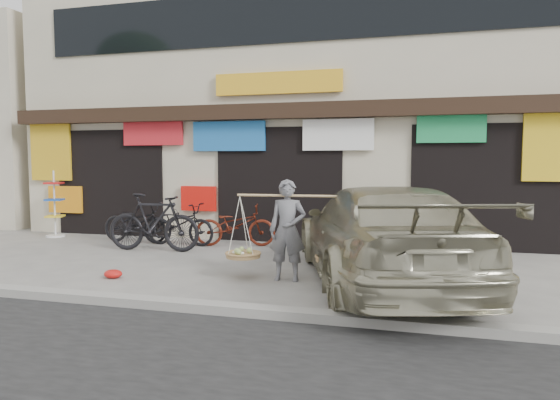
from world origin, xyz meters
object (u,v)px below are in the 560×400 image
(bike_2, at_px, (235,225))
(suv, at_px, (381,235))
(street_vendor, at_px, (287,234))
(bike_0, at_px, (137,222))
(bike_1, at_px, (153,222))
(display_rack, at_px, (55,210))
(bike_3, at_px, (178,224))

(bike_2, xyz_separation_m, suv, (3.38, -2.66, 0.30))
(street_vendor, distance_m, bike_0, 5.04)
(bike_0, xyz_separation_m, bike_2, (2.36, 0.19, -0.01))
(bike_1, relative_size, suv, 0.36)
(street_vendor, height_order, bike_2, street_vendor)
(bike_0, height_order, bike_2, bike_0)
(bike_1, distance_m, display_rack, 3.60)
(street_vendor, xyz_separation_m, bike_3, (-3.25, 2.64, -0.27))
(bike_2, distance_m, bike_3, 1.34)
(bike_0, bearing_deg, suv, -108.58)
(street_vendor, height_order, suv, street_vendor)
(bike_1, height_order, suv, suv)
(suv, bearing_deg, bike_0, -40.79)
(street_vendor, xyz_separation_m, bike_2, (-1.92, 2.83, -0.28))
(bike_2, relative_size, suv, 0.31)
(bike_2, distance_m, display_rack, 4.87)
(bike_2, relative_size, display_rack, 1.07)
(bike_0, distance_m, display_rack, 2.54)
(street_vendor, bearing_deg, bike_0, 144.88)
(street_vendor, relative_size, suv, 0.35)
(street_vendor, height_order, bike_3, street_vendor)
(bike_1, distance_m, bike_3, 0.88)
(bike_3, relative_size, display_rack, 1.10)
(bike_0, relative_size, bike_3, 1.00)
(bike_1, distance_m, bike_2, 1.80)
(bike_1, height_order, bike_3, bike_1)
(bike_1, relative_size, display_rack, 1.23)
(bike_3, relative_size, suv, 0.32)
(street_vendor, xyz_separation_m, bike_0, (-4.28, 2.64, -0.27))
(display_rack, bearing_deg, suv, -18.60)
(display_rack, bearing_deg, street_vendor, -23.44)
(street_vendor, xyz_separation_m, display_rack, (-6.79, 2.94, -0.07))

